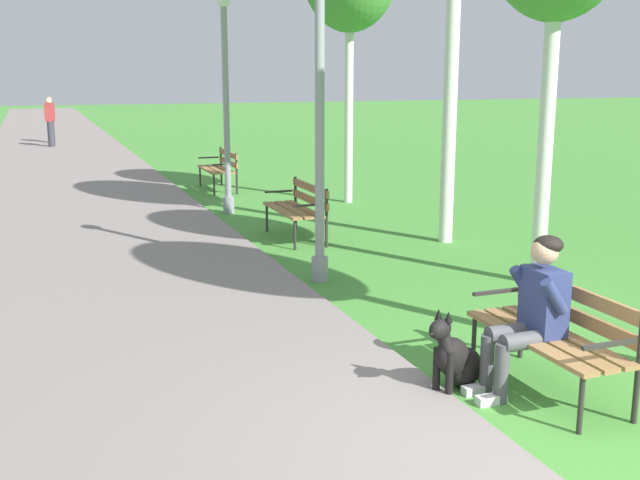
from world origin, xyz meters
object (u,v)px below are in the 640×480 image
object	(u,v)px
park_bench_far	(220,166)
person_seated_on_near_bench	(532,309)
park_bench_near	(556,328)
park_bench_mid	(299,205)
lamp_post_near	(320,110)
lamp_post_mid	(226,100)
pedestrian_distant	(50,123)
dog_black	(456,358)
pedestrian_further_distant	(51,120)

from	to	relation	value
park_bench_far	person_seated_on_near_bench	xyz separation A→B (m)	(-0.21, -11.26, 0.17)
park_bench_near	park_bench_mid	world-z (taller)	same
person_seated_on_near_bench	lamp_post_near	xyz separation A→B (m)	(-0.38, 3.63, 1.36)
park_bench_far	lamp_post_mid	xyz separation A→B (m)	(-0.51, -2.79, 1.49)
park_bench_far	pedestrian_distant	distance (m)	11.70
dog_black	lamp_post_near	distance (m)	3.84
dog_black	lamp_post_mid	bearing A→B (deg)	88.61
park_bench_mid	pedestrian_further_distant	distance (m)	18.43
park_bench_near	person_seated_on_near_bench	bearing A→B (deg)	167.76
lamp_post_near	park_bench_far	bearing A→B (deg)	85.61
park_bench_mid	lamp_post_near	size ratio (longest dim) A/B	0.38
person_seated_on_near_bench	dog_black	world-z (taller)	person_seated_on_near_bench
park_bench_near	pedestrian_distant	distance (m)	22.80
park_bench_near	pedestrian_further_distant	xyz separation A→B (m)	(-3.07, 24.23, 0.33)
park_bench_near	lamp_post_near	distance (m)	4.03
park_bench_far	pedestrian_further_distant	size ratio (longest dim) A/B	0.91
pedestrian_distant	pedestrian_further_distant	world-z (taller)	same
person_seated_on_near_bench	lamp_post_near	size ratio (longest dim) A/B	0.32
park_bench_near	park_bench_mid	xyz separation A→B (m)	(-0.04, 6.05, 0.00)
park_bench_far	pedestrian_distant	world-z (taller)	pedestrian_distant
park_bench_near	pedestrian_distant	size ratio (longest dim) A/B	0.91
park_bench_near	lamp_post_mid	world-z (taller)	lamp_post_mid
person_seated_on_near_bench	lamp_post_mid	xyz separation A→B (m)	(-0.31, 8.47, 1.32)
pedestrian_further_distant	pedestrian_distant	bearing A→B (deg)	-91.87
lamp_post_near	pedestrian_further_distant	bearing A→B (deg)	96.88
person_seated_on_near_bench	pedestrian_further_distant	size ratio (longest dim) A/B	0.76
park_bench_mid	person_seated_on_near_bench	xyz separation A→B (m)	(-0.17, -6.00, 0.17)
lamp_post_near	park_bench_mid	bearing A→B (deg)	76.90
park_bench_near	pedestrian_further_distant	size ratio (longest dim) A/B	0.91
dog_black	lamp_post_near	world-z (taller)	lamp_post_near
park_bench_mid	pedestrian_further_distant	bearing A→B (deg)	99.47
lamp_post_mid	pedestrian_further_distant	distance (m)	15.96
park_bench_near	dog_black	world-z (taller)	park_bench_near
dog_black	pedestrian_further_distant	bearing A→B (deg)	95.61
lamp_post_mid	pedestrian_further_distant	world-z (taller)	lamp_post_mid
park_bench_far	person_seated_on_near_bench	bearing A→B (deg)	-91.04
pedestrian_further_distant	park_bench_near	bearing A→B (deg)	-82.78
pedestrian_distant	park_bench_mid	bearing A→B (deg)	-79.43
lamp_post_near	lamp_post_mid	world-z (taller)	lamp_post_near
park_bench_mid	pedestrian_distant	bearing A→B (deg)	100.57
park_bench_mid	lamp_post_near	bearing A→B (deg)	-103.10
park_bench_far	lamp_post_near	bearing A→B (deg)	-94.39
park_bench_near	dog_black	bearing A→B (deg)	158.61
pedestrian_distant	lamp_post_mid	bearing A→B (deg)	-79.50
dog_black	park_bench_near	bearing A→B (deg)	-21.39
park_bench_near	dog_black	distance (m)	0.81
park_bench_mid	dog_black	size ratio (longest dim) A/B	1.94
pedestrian_distant	park_bench_far	bearing A→B (deg)	-74.53
park_bench_far	dog_black	size ratio (longest dim) A/B	1.94
lamp_post_mid	park_bench_near	bearing A→B (deg)	-86.54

